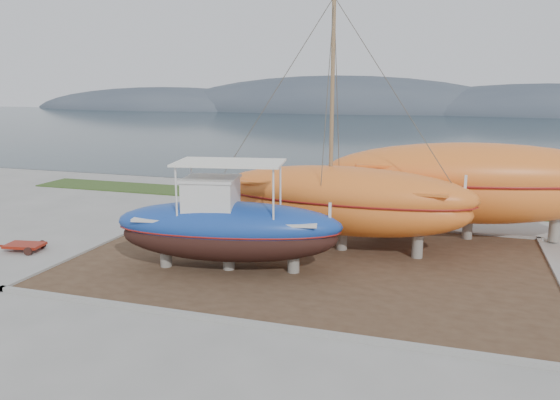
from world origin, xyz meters
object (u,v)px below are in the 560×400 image
(red_trailer, at_px, (25,248))
(orange_bare_hull, at_px, (470,193))
(white_dinghy, at_px, (162,223))
(orange_sailboat, at_px, (345,129))
(blue_caique, at_px, (228,216))

(red_trailer, bearing_deg, orange_bare_hull, 13.27)
(white_dinghy, bearing_deg, orange_bare_hull, 28.53)
(orange_sailboat, bearing_deg, orange_bare_hull, 36.54)
(white_dinghy, bearing_deg, blue_caique, -22.62)
(red_trailer, bearing_deg, white_dinghy, 32.82)
(blue_caique, distance_m, orange_bare_hull, 11.16)
(orange_sailboat, xyz_separation_m, red_trailer, (-12.67, -4.15, -4.97))
(blue_caique, relative_size, red_trailer, 3.75)
(orange_sailboat, height_order, red_trailer, orange_sailboat)
(orange_bare_hull, height_order, red_trailer, orange_bare_hull)
(white_dinghy, relative_size, red_trailer, 1.62)
(blue_caique, relative_size, white_dinghy, 2.31)
(blue_caique, xyz_separation_m, orange_bare_hull, (8.59, 7.13, 0.05))
(white_dinghy, xyz_separation_m, orange_sailboat, (8.39, 0.22, 4.52))
(white_dinghy, xyz_separation_m, orange_bare_hull, (13.43, 3.58, 1.55))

